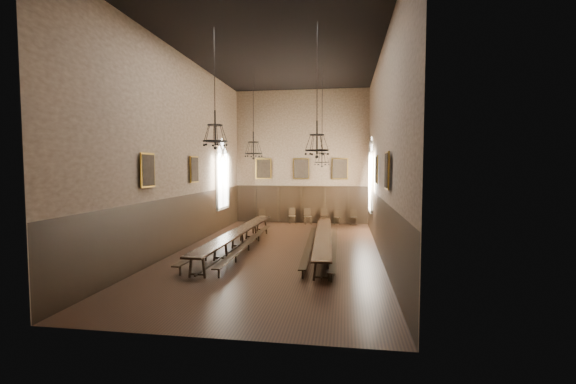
% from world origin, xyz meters
% --- Properties ---
extents(floor, '(9.00, 18.00, 0.02)m').
position_xyz_m(floor, '(0.00, 0.00, -0.01)').
color(floor, black).
rests_on(floor, ground).
extents(ceiling, '(9.00, 18.00, 0.02)m').
position_xyz_m(ceiling, '(0.00, 0.00, 9.01)').
color(ceiling, black).
rests_on(ceiling, ground).
extents(wall_back, '(9.00, 0.02, 9.00)m').
position_xyz_m(wall_back, '(0.00, 9.01, 4.50)').
color(wall_back, '#8C7056').
rests_on(wall_back, ground).
extents(wall_front, '(9.00, 0.02, 9.00)m').
position_xyz_m(wall_front, '(0.00, -9.01, 4.50)').
color(wall_front, '#8C7056').
rests_on(wall_front, ground).
extents(wall_left, '(0.02, 18.00, 9.00)m').
position_xyz_m(wall_left, '(-4.51, 0.00, 4.50)').
color(wall_left, '#8C7056').
rests_on(wall_left, ground).
extents(wall_right, '(0.02, 18.00, 9.00)m').
position_xyz_m(wall_right, '(4.51, 0.00, 4.50)').
color(wall_right, '#8C7056').
rests_on(wall_right, ground).
extents(wainscot_panelling, '(9.00, 18.00, 2.50)m').
position_xyz_m(wainscot_panelling, '(0.00, 0.00, 1.25)').
color(wainscot_panelling, black).
rests_on(wainscot_panelling, floor).
extents(table_left, '(0.92, 10.75, 0.84)m').
position_xyz_m(table_left, '(-1.98, 0.25, 0.42)').
color(table_left, black).
rests_on(table_left, floor).
extents(table_right, '(1.13, 10.00, 0.78)m').
position_xyz_m(table_right, '(2.01, 0.20, 0.39)').
color(table_right, black).
rests_on(table_right, floor).
extents(bench_left_outer, '(0.84, 9.54, 0.43)m').
position_xyz_m(bench_left_outer, '(-2.50, -0.01, 0.27)').
color(bench_left_outer, black).
rests_on(bench_left_outer, floor).
extents(bench_left_inner, '(0.44, 9.58, 0.43)m').
position_xyz_m(bench_left_inner, '(-1.37, -0.10, 0.27)').
color(bench_left_inner, black).
rests_on(bench_left_inner, floor).
extents(bench_right_inner, '(0.60, 9.02, 0.41)m').
position_xyz_m(bench_right_inner, '(1.40, 0.01, 0.26)').
color(bench_right_inner, black).
rests_on(bench_right_inner, floor).
extents(bench_right_outer, '(0.39, 9.17, 0.41)m').
position_xyz_m(bench_right_outer, '(2.49, -0.21, 0.26)').
color(bench_right_outer, black).
rests_on(bench_right_outer, floor).
extents(chair_1, '(0.52, 0.52, 0.95)m').
position_xyz_m(chair_1, '(-2.60, 8.47, 0.29)').
color(chair_1, black).
rests_on(chair_1, floor).
extents(chair_3, '(0.57, 0.57, 1.04)m').
position_xyz_m(chair_3, '(-0.56, 8.60, 0.31)').
color(chair_3, black).
rests_on(chair_3, floor).
extents(chair_4, '(0.57, 0.57, 1.04)m').
position_xyz_m(chair_4, '(0.51, 8.47, 0.31)').
color(chair_4, black).
rests_on(chair_4, floor).
extents(chair_5, '(0.48, 0.48, 1.03)m').
position_xyz_m(chair_5, '(1.59, 8.49, 0.31)').
color(chair_5, black).
rests_on(chair_5, floor).
extents(chair_6, '(0.43, 0.43, 0.98)m').
position_xyz_m(chair_6, '(2.45, 8.59, 0.30)').
color(chair_6, black).
rests_on(chair_6, floor).
extents(chair_7, '(0.47, 0.47, 1.01)m').
position_xyz_m(chair_7, '(3.52, 8.57, 0.30)').
color(chair_7, black).
rests_on(chair_7, floor).
extents(chandelier_back_left, '(0.93, 0.93, 4.64)m').
position_xyz_m(chandelier_back_left, '(-1.83, 2.83, 4.81)').
color(chandelier_back_left, black).
rests_on(chandelier_back_left, ceiling).
extents(chandelier_back_right, '(0.75, 0.75, 5.08)m').
position_xyz_m(chandelier_back_right, '(1.76, 2.96, 4.45)').
color(chandelier_back_right, black).
rests_on(chandelier_back_right, ceiling).
extents(chandelier_front_left, '(0.93, 0.93, 4.37)m').
position_xyz_m(chandelier_front_left, '(-1.90, -2.98, 5.07)').
color(chandelier_front_left, black).
rests_on(chandelier_front_left, ceiling).
extents(chandelier_front_right, '(0.87, 0.87, 4.73)m').
position_xyz_m(chandelier_front_right, '(1.93, -2.98, 4.73)').
color(chandelier_front_right, black).
rests_on(chandelier_front_right, ceiling).
extents(portrait_back_0, '(1.10, 0.12, 1.40)m').
position_xyz_m(portrait_back_0, '(-2.60, 8.88, 3.70)').
color(portrait_back_0, '#A27827').
rests_on(portrait_back_0, wall_back).
extents(portrait_back_1, '(1.10, 0.12, 1.40)m').
position_xyz_m(portrait_back_1, '(0.00, 8.88, 3.70)').
color(portrait_back_1, '#A27827').
rests_on(portrait_back_1, wall_back).
extents(portrait_back_2, '(1.10, 0.12, 1.40)m').
position_xyz_m(portrait_back_2, '(2.60, 8.88, 3.70)').
color(portrait_back_2, '#A27827').
rests_on(portrait_back_2, wall_back).
extents(portrait_left_0, '(0.12, 1.00, 1.30)m').
position_xyz_m(portrait_left_0, '(-4.38, 1.00, 3.70)').
color(portrait_left_0, '#A27827').
rests_on(portrait_left_0, wall_left).
extents(portrait_left_1, '(0.12, 1.00, 1.30)m').
position_xyz_m(portrait_left_1, '(-4.38, -3.50, 3.70)').
color(portrait_left_1, '#A27827').
rests_on(portrait_left_1, wall_left).
extents(portrait_right_0, '(0.12, 1.00, 1.30)m').
position_xyz_m(portrait_right_0, '(4.38, 1.00, 3.70)').
color(portrait_right_0, '#A27827').
rests_on(portrait_right_0, wall_right).
extents(portrait_right_1, '(0.12, 1.00, 1.30)m').
position_xyz_m(portrait_right_1, '(4.38, -3.50, 3.70)').
color(portrait_right_1, '#A27827').
rests_on(portrait_right_1, wall_right).
extents(window_right, '(0.20, 2.20, 4.60)m').
position_xyz_m(window_right, '(4.43, 5.50, 3.40)').
color(window_right, white).
rests_on(window_right, wall_right).
extents(window_left, '(0.20, 2.20, 4.60)m').
position_xyz_m(window_left, '(-4.43, 5.50, 3.40)').
color(window_left, white).
rests_on(window_left, wall_left).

